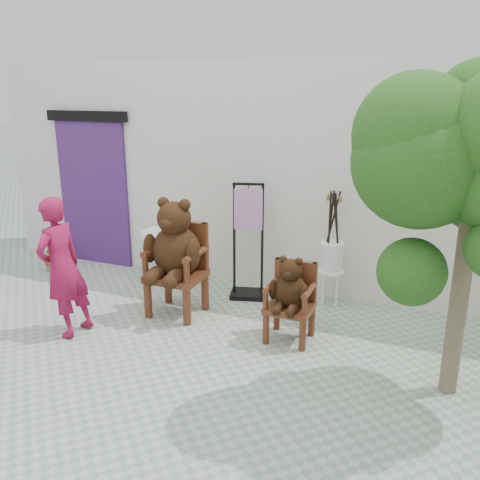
{
  "coord_description": "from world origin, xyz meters",
  "views": [
    {
      "loc": [
        1.98,
        -3.6,
        2.64
      ],
      "look_at": [
        -0.18,
        1.6,
        0.95
      ],
      "focal_mm": 38.0,
      "sensor_mm": 36.0,
      "label": 1
    }
  ],
  "objects": [
    {
      "name": "back_wall",
      "position": [
        0.0,
        3.1,
        1.5
      ],
      "size": [
        9.0,
        1.0,
        3.0
      ],
      "primitive_type": "cube",
      "color": "silver",
      "rests_on": "ground"
    },
    {
      "name": "ground_plane",
      "position": [
        0.0,
        0.0,
        0.0
      ],
      "size": [
        60.0,
        60.0,
        0.0
      ],
      "primitive_type": "plane",
      "color": "#99A392",
      "rests_on": "ground"
    },
    {
      "name": "potted_plant",
      "position": [
        -3.4,
        2.06,
        0.21
      ],
      "size": [
        0.47,
        0.44,
        0.42
      ],
      "primitive_type": "imported",
      "rotation": [
        0.0,
        0.0,
        0.38
      ],
      "color": "#13370F",
      "rests_on": "ground"
    },
    {
      "name": "stool_bucket",
      "position": [
        0.74,
        2.35,
        0.64
      ],
      "size": [
        0.32,
        0.32,
        1.45
      ],
      "rotation": [
        0.0,
        0.0,
        0.19
      ],
      "color": "white",
      "rests_on": "ground"
    },
    {
      "name": "chair_small",
      "position": [
        0.55,
        1.25,
        0.55
      ],
      "size": [
        0.49,
        0.51,
        0.95
      ],
      "color": "#451E0E",
      "rests_on": "ground"
    },
    {
      "name": "chair_big",
      "position": [
        -0.91,
        1.37,
        0.8
      ],
      "size": [
        0.71,
        0.75,
        1.43
      ],
      "color": "#451E0E",
      "rests_on": "ground"
    },
    {
      "name": "cafe_table",
      "position": [
        -1.67,
        2.34,
        0.44
      ],
      "size": [
        0.6,
        0.6,
        0.7
      ],
      "rotation": [
        0.0,
        0.0,
        -0.09
      ],
      "color": "white",
      "rests_on": "ground"
    },
    {
      "name": "tree",
      "position": [
        2.13,
        0.68,
        2.12
      ],
      "size": [
        1.94,
        1.61,
        2.89
      ],
      "rotation": [
        0.0,
        0.0,
        0.33
      ],
      "color": "brown",
      "rests_on": "ground"
    },
    {
      "name": "display_stand",
      "position": [
        -0.31,
        2.17,
        0.58
      ],
      "size": [
        0.53,
        0.46,
        1.51
      ],
      "rotation": [
        0.0,
        0.0,
        0.28
      ],
      "color": "black",
      "rests_on": "ground"
    },
    {
      "name": "doorway",
      "position": [
        -3.0,
        2.58,
        1.16
      ],
      "size": [
        1.4,
        0.11,
        2.33
      ],
      "color": "#452163",
      "rests_on": "ground"
    },
    {
      "name": "person",
      "position": [
        -1.81,
        0.47,
        0.77
      ],
      "size": [
        0.4,
        0.58,
        1.53
      ],
      "primitive_type": "imported",
      "rotation": [
        0.0,
        0.0,
        -1.62
      ],
      "color": "maroon",
      "rests_on": "ground"
    }
  ]
}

